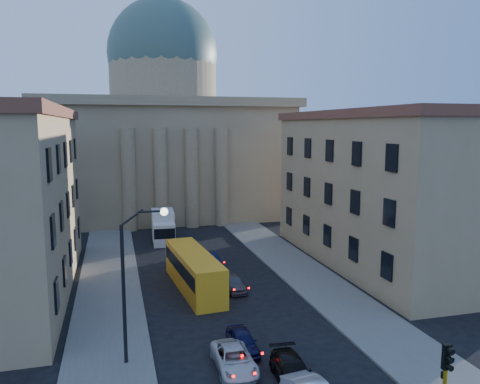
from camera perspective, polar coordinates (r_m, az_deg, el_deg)
The scene contains 13 objects.
sidewalk_left at distance 37.76m, azimuth -15.68°, elevation -12.68°, with size 5.00×60.00×0.15m, color #5E5C56.
sidewalk_right at distance 41.11m, azimuth 9.19°, elevation -10.74°, with size 5.00×60.00×0.15m, color #5E5C56.
church at distance 73.27m, azimuth -9.14°, elevation 6.89°, with size 68.02×28.76×36.60m.
building_right at distance 46.88m, azimuth 16.88°, elevation 0.57°, with size 11.60×26.60×14.70m.
traffic_light at distance 22.83m, azimuth 23.70°, elevation -20.53°, with size 0.34×0.29×4.30m.
street_lamp at distance 26.61m, azimuth -12.92°, elevation -9.58°, with size 2.62×0.44×8.83m.
car_left_near at distance 29.02m, azimuth 0.29°, elevation -17.73°, with size 1.48×3.68×1.26m, color black.
car_left_mid at distance 27.14m, azimuth -0.72°, elevation -19.72°, with size 2.02×4.38×1.22m, color silver.
car_right_mid at distance 26.12m, azimuth 6.41°, elevation -20.92°, with size 1.74×4.27×1.24m, color black.
car_right_far at distance 38.60m, azimuth -0.80°, elevation -11.02°, with size 1.51×3.74×1.28m, color #4F4F54.
car_right_distant at distance 45.10m, azimuth -3.63°, elevation -8.21°, with size 1.33×3.81×1.26m, color black.
city_bus at distance 38.85m, azimuth -5.66°, elevation -9.39°, with size 3.38×10.93×3.03m.
box_truck at distance 54.96m, azimuth -9.34°, elevation -4.26°, with size 2.79×6.37×3.43m.
Camera 1 is at (-7.77, -17.37, 13.26)m, focal length 35.00 mm.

